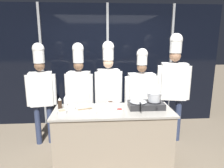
% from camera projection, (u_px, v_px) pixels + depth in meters
% --- Properties ---
extents(ground_plane, '(24.00, 24.00, 0.00)m').
position_uv_depth(ground_plane, '(113.00, 162.00, 3.24)').
color(ground_plane, '#7F705B').
extents(window_wall_back, '(5.13, 0.09, 2.70)m').
position_uv_depth(window_wall_back, '(108.00, 66.00, 4.57)').
color(window_wall_back, black).
rests_on(window_wall_back, ground_plane).
extents(demo_counter, '(1.82, 0.69, 0.89)m').
position_uv_depth(demo_counter, '(113.00, 136.00, 3.14)').
color(demo_counter, gray).
rests_on(demo_counter, ground_plane).
extents(portable_stove, '(0.54, 0.32, 0.10)m').
position_uv_depth(portable_stove, '(146.00, 105.00, 3.13)').
color(portable_stove, '#28282B').
rests_on(portable_stove, demo_counter).
extents(frying_pan, '(0.26, 0.45, 0.05)m').
position_uv_depth(frying_pan, '(138.00, 101.00, 3.10)').
color(frying_pan, '#ADAFB5').
rests_on(frying_pan, portable_stove).
extents(stock_pot, '(0.22, 0.19, 0.14)m').
position_uv_depth(stock_pot, '(154.00, 97.00, 3.11)').
color(stock_pot, '#B7BABF').
rests_on(stock_pot, portable_stove).
extents(squeeze_bottle_clear, '(0.05, 0.05, 0.17)m').
position_uv_depth(squeeze_bottle_clear, '(65.00, 101.00, 3.21)').
color(squeeze_bottle_clear, white).
rests_on(squeeze_bottle_clear, demo_counter).
extents(squeeze_bottle_soy, '(0.06, 0.06, 0.19)m').
position_uv_depth(squeeze_bottle_soy, '(60.00, 104.00, 3.06)').
color(squeeze_bottle_soy, '#332319').
rests_on(squeeze_bottle_soy, demo_counter).
extents(prep_bowl_mushrooms, '(0.14, 0.14, 0.05)m').
position_uv_depth(prep_bowl_mushrooms, '(62.00, 112.00, 2.89)').
color(prep_bowl_mushrooms, white).
rests_on(prep_bowl_mushrooms, demo_counter).
extents(prep_bowl_chicken, '(0.13, 0.13, 0.04)m').
position_uv_depth(prep_bowl_chicken, '(71.00, 108.00, 3.08)').
color(prep_bowl_chicken, white).
rests_on(prep_bowl_chicken, demo_counter).
extents(prep_bowl_shrimp, '(0.13, 0.13, 0.05)m').
position_uv_depth(prep_bowl_shrimp, '(106.00, 108.00, 3.06)').
color(prep_bowl_shrimp, white).
rests_on(prep_bowl_shrimp, demo_counter).
extents(prep_bowl_noodles, '(0.11, 0.11, 0.04)m').
position_uv_depth(prep_bowl_noodles, '(93.00, 112.00, 2.91)').
color(prep_bowl_noodles, white).
rests_on(prep_bowl_noodles, demo_counter).
extents(prep_bowl_soy_glaze, '(0.10, 0.10, 0.05)m').
position_uv_depth(prep_bowl_soy_glaze, '(110.00, 103.00, 3.29)').
color(prep_bowl_soy_glaze, white).
rests_on(prep_bowl_soy_glaze, demo_counter).
extents(prep_bowl_bell_pepper, '(0.11, 0.11, 0.04)m').
position_uv_depth(prep_bowl_bell_pepper, '(119.00, 110.00, 2.99)').
color(prep_bowl_bell_pepper, white).
rests_on(prep_bowl_bell_pepper, demo_counter).
extents(serving_spoon_slotted, '(0.23, 0.09, 0.02)m').
position_uv_depth(serving_spoon_slotted, '(88.00, 108.00, 3.09)').
color(serving_spoon_slotted, olive).
rests_on(serving_spoon_slotted, demo_counter).
extents(chef_head, '(0.52, 0.27, 1.89)m').
position_uv_depth(chef_head, '(41.00, 87.00, 3.60)').
color(chef_head, '#2D3856').
rests_on(chef_head, ground_plane).
extents(chef_sous, '(0.52, 0.27, 1.89)m').
position_uv_depth(chef_sous, '(79.00, 87.00, 3.68)').
color(chef_sous, '#232326').
rests_on(chef_sous, ground_plane).
extents(chef_line, '(0.51, 0.25, 1.92)m').
position_uv_depth(chef_line, '(108.00, 84.00, 3.69)').
color(chef_line, '#232326').
rests_on(chef_line, ground_plane).
extents(chef_pastry, '(0.63, 0.25, 1.79)m').
position_uv_depth(chef_pastry, '(141.00, 91.00, 3.70)').
color(chef_pastry, '#2D3856').
rests_on(chef_pastry, ground_plane).
extents(chef_apprentice, '(0.60, 0.32, 2.05)m').
position_uv_depth(chef_apprentice, '(173.00, 81.00, 3.71)').
color(chef_apprentice, '#2D3856').
rests_on(chef_apprentice, ground_plane).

